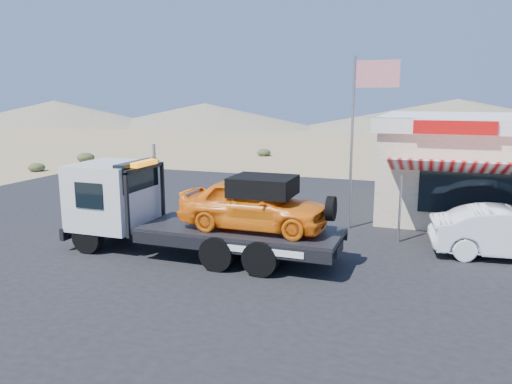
% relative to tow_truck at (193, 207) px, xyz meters
% --- Properties ---
extents(ground, '(120.00, 120.00, 0.00)m').
position_rel_tow_truck_xyz_m(ground, '(-0.81, 0.08, -1.48)').
color(ground, '#9F835A').
rests_on(ground, ground).
extents(asphalt_lot, '(32.00, 24.00, 0.02)m').
position_rel_tow_truck_xyz_m(asphalt_lot, '(1.19, 3.08, -1.47)').
color(asphalt_lot, black).
rests_on(asphalt_lot, ground).
extents(tow_truck, '(8.24, 2.44, 2.75)m').
position_rel_tow_truck_xyz_m(tow_truck, '(0.00, 0.00, 0.00)').
color(tow_truck, black).
rests_on(tow_truck, asphalt_lot).
extents(white_sedan, '(4.63, 2.07, 1.48)m').
position_rel_tow_truck_xyz_m(white_sedan, '(8.88, 2.83, -0.73)').
color(white_sedan, silver).
rests_on(white_sedan, asphalt_lot).
extents(flagpole, '(1.55, 0.10, 6.00)m').
position_rel_tow_truck_xyz_m(flagpole, '(4.13, 4.58, 2.28)').
color(flagpole, '#99999E').
rests_on(flagpole, asphalt_lot).
extents(desert_scrub, '(26.97, 33.53, 0.67)m').
position_rel_tow_truck_xyz_m(desert_scrub, '(-14.85, 10.45, -1.20)').
color(desert_scrub, '#323B1F').
rests_on(desert_scrub, ground).
extents(distant_hills, '(126.00, 48.00, 4.20)m').
position_rel_tow_truck_xyz_m(distant_hills, '(-10.58, 55.22, 0.40)').
color(distant_hills, '#726B59').
rests_on(distant_hills, ground).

